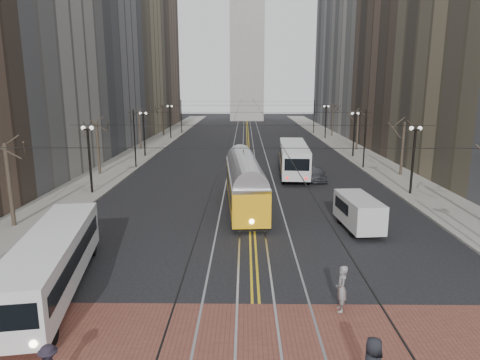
{
  "coord_description": "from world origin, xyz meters",
  "views": [
    {
      "loc": [
        -0.48,
        -17.71,
        9.11
      ],
      "look_at": [
        -0.81,
        10.11,
        3.0
      ],
      "focal_mm": 32.0,
      "sensor_mm": 36.0,
      "label": 1
    }
  ],
  "objects_px": {
    "transit_bus": "(52,264)",
    "cargo_van": "(358,214)",
    "sedan_silver": "(295,147)",
    "rear_bus": "(293,159)",
    "sedan_grey": "(316,174)",
    "pedestrian_b": "(342,289)",
    "streetcar": "(245,187)"
  },
  "relations": [
    {
      "from": "streetcar",
      "to": "pedestrian_b",
      "type": "bearing_deg",
      "value": -79.65
    },
    {
      "from": "streetcar",
      "to": "sedan_silver",
      "type": "height_order",
      "value": "streetcar"
    },
    {
      "from": "rear_bus",
      "to": "sedan_silver",
      "type": "bearing_deg",
      "value": 86.36
    },
    {
      "from": "sedan_silver",
      "to": "rear_bus",
      "type": "bearing_deg",
      "value": -99.28
    },
    {
      "from": "transit_bus",
      "to": "rear_bus",
      "type": "relative_size",
      "value": 0.88
    },
    {
      "from": "sedan_grey",
      "to": "streetcar",
      "type": "bearing_deg",
      "value": -127.1
    },
    {
      "from": "sedan_grey",
      "to": "sedan_silver",
      "type": "bearing_deg",
      "value": 89.54
    },
    {
      "from": "streetcar",
      "to": "rear_bus",
      "type": "xyz_separation_m",
      "value": [
        5.12,
        12.48,
        0.04
      ]
    },
    {
      "from": "rear_bus",
      "to": "streetcar",
      "type": "bearing_deg",
      "value": -108.88
    },
    {
      "from": "cargo_van",
      "to": "streetcar",
      "type": "bearing_deg",
      "value": 138.62
    },
    {
      "from": "transit_bus",
      "to": "rear_bus",
      "type": "height_order",
      "value": "rear_bus"
    },
    {
      "from": "streetcar",
      "to": "transit_bus",
      "type": "bearing_deg",
      "value": -124.98
    },
    {
      "from": "transit_bus",
      "to": "cargo_van",
      "type": "height_order",
      "value": "transit_bus"
    },
    {
      "from": "streetcar",
      "to": "rear_bus",
      "type": "distance_m",
      "value": 13.49
    },
    {
      "from": "transit_bus",
      "to": "streetcar",
      "type": "xyz_separation_m",
      "value": [
        8.57,
        14.23,
        0.2
      ]
    },
    {
      "from": "sedan_grey",
      "to": "sedan_silver",
      "type": "height_order",
      "value": "sedan_silver"
    },
    {
      "from": "transit_bus",
      "to": "streetcar",
      "type": "relative_size",
      "value": 0.82
    },
    {
      "from": "sedan_grey",
      "to": "rear_bus",
      "type": "bearing_deg",
      "value": 122.21
    },
    {
      "from": "cargo_van",
      "to": "pedestrian_b",
      "type": "distance_m",
      "value": 10.86
    },
    {
      "from": "sedan_grey",
      "to": "transit_bus",
      "type": "bearing_deg",
      "value": -123.73
    },
    {
      "from": "cargo_van",
      "to": "pedestrian_b",
      "type": "xyz_separation_m",
      "value": [
        -3.35,
        -10.33,
        -0.09
      ]
    },
    {
      "from": "rear_bus",
      "to": "cargo_van",
      "type": "xyz_separation_m",
      "value": [
        2.23,
        -17.88,
        -0.51
      ]
    },
    {
      "from": "rear_bus",
      "to": "sedan_silver",
      "type": "height_order",
      "value": "rear_bus"
    },
    {
      "from": "sedan_grey",
      "to": "sedan_silver",
      "type": "distance_m",
      "value": 19.18
    },
    {
      "from": "transit_bus",
      "to": "sedan_grey",
      "type": "xyz_separation_m",
      "value": [
        15.63,
        23.66,
        -0.65
      ]
    },
    {
      "from": "sedan_grey",
      "to": "pedestrian_b",
      "type": "relative_size",
      "value": 2.08
    },
    {
      "from": "pedestrian_b",
      "to": "sedan_silver",
      "type": "bearing_deg",
      "value": -179.89
    },
    {
      "from": "rear_bus",
      "to": "sedan_grey",
      "type": "height_order",
      "value": "rear_bus"
    },
    {
      "from": "cargo_van",
      "to": "sedan_grey",
      "type": "height_order",
      "value": "cargo_van"
    },
    {
      "from": "transit_bus",
      "to": "cargo_van",
      "type": "xyz_separation_m",
      "value": [
        15.92,
        8.83,
        -0.26
      ]
    },
    {
      "from": "cargo_van",
      "to": "sedan_silver",
      "type": "bearing_deg",
      "value": 85.29
    },
    {
      "from": "transit_bus",
      "to": "pedestrian_b",
      "type": "bearing_deg",
      "value": -16.56
    }
  ]
}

